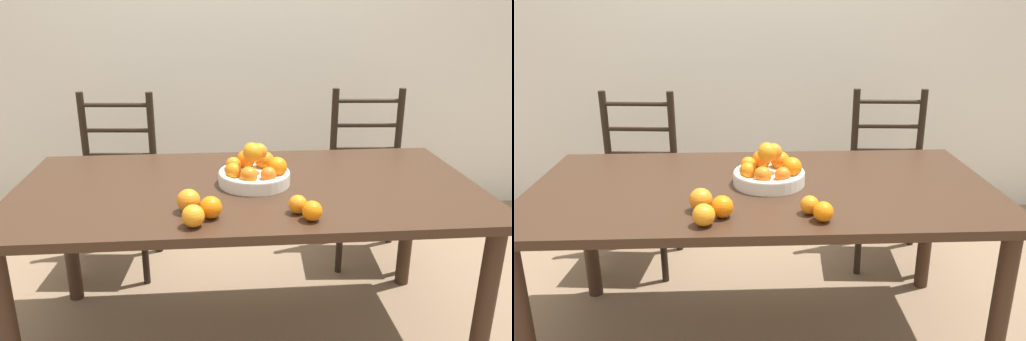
# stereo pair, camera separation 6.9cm
# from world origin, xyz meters

# --- Properties ---
(ground_plane) EXTENTS (12.00, 12.00, 0.00)m
(ground_plane) POSITION_xyz_m (0.00, 0.00, 0.00)
(ground_plane) COLOR #7F664C
(wall_back) EXTENTS (8.00, 0.06, 2.60)m
(wall_back) POSITION_xyz_m (0.00, 1.47, 1.30)
(wall_back) COLOR silver
(wall_back) RESTS_ON ground_plane
(dining_table) EXTENTS (1.87, 0.93, 0.73)m
(dining_table) POSITION_xyz_m (0.00, 0.00, 0.65)
(dining_table) COLOR #382316
(dining_table) RESTS_ON ground_plane
(fruit_bowl) EXTENTS (0.29, 0.29, 0.18)m
(fruit_bowl) POSITION_xyz_m (0.03, 0.02, 0.78)
(fruit_bowl) COLOR silver
(fruit_bowl) RESTS_ON dining_table
(orange_loose_0) EXTENTS (0.07, 0.07, 0.07)m
(orange_loose_0) POSITION_xyz_m (0.20, -0.36, 0.77)
(orange_loose_0) COLOR orange
(orange_loose_0) RESTS_ON dining_table
(orange_loose_1) EXTENTS (0.08, 0.08, 0.08)m
(orange_loose_1) POSITION_xyz_m (-0.15, -0.31, 0.77)
(orange_loose_1) COLOR orange
(orange_loose_1) RESTS_ON dining_table
(orange_loose_2) EXTENTS (0.08, 0.08, 0.08)m
(orange_loose_2) POSITION_xyz_m (-0.20, -0.38, 0.77)
(orange_loose_2) COLOR orange
(orange_loose_2) RESTS_ON dining_table
(orange_loose_3) EXTENTS (0.08, 0.08, 0.08)m
(orange_loose_3) POSITION_xyz_m (-0.23, -0.25, 0.77)
(orange_loose_3) COLOR orange
(orange_loose_3) RESTS_ON dining_table
(orange_loose_4) EXTENTS (0.07, 0.07, 0.07)m
(orange_loose_4) POSITION_xyz_m (0.16, -0.29, 0.76)
(orange_loose_4) COLOR orange
(orange_loose_4) RESTS_ON dining_table
(chair_left) EXTENTS (0.45, 0.43, 0.97)m
(chair_left) POSITION_xyz_m (-0.68, 0.73, 0.47)
(chair_left) COLOR black
(chair_left) RESTS_ON ground_plane
(chair_right) EXTENTS (0.45, 0.43, 0.97)m
(chair_right) POSITION_xyz_m (0.74, 0.73, 0.47)
(chair_right) COLOR black
(chair_right) RESTS_ON ground_plane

